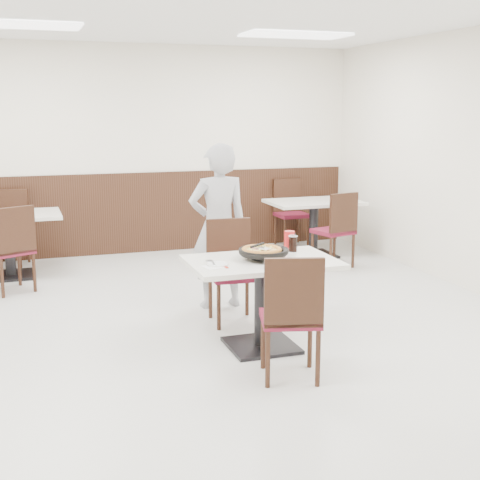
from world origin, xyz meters
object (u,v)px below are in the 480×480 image
object	(u,v)px
pizza_pan	(264,254)
side_plate	(217,264)
cola_glass	(293,244)
bg_chair_right_near	(333,229)
red_cup	(289,240)
chair_near	(290,316)
bg_chair_right_far	(292,213)
diner_person	(218,226)
bg_chair_left_near	(9,249)
bg_table_right	(313,228)
bg_chair_left_far	(8,229)
chair_far	(233,273)
bg_table_left	(9,246)
pizza	(262,252)
main_table	(262,304)

from	to	relation	value
pizza_pan	side_plate	bearing A→B (deg)	-168.53
cola_glass	bg_chair_right_near	bearing A→B (deg)	56.00
pizza_pan	red_cup	world-z (taller)	red_cup
chair_near	side_plate	xyz separation A→B (m)	(-0.38, 0.58, 0.28)
bg_chair_right_near	bg_chair_right_far	xyz separation A→B (m)	(0.02, 1.37, 0.00)
diner_person	bg_chair_right_far	distance (m)	3.17
pizza_pan	bg_chair_right_far	bearing A→B (deg)	63.87
bg_chair_left_near	chair_near	bearing A→B (deg)	-82.87
red_cup	bg_table_right	distance (m)	3.17
diner_person	bg_chair_left_far	size ratio (longest dim) A/B	1.72
side_plate	diner_person	bearing A→B (deg)	72.85
side_plate	bg_table_right	distance (m)	3.91
side_plate	diner_person	world-z (taller)	diner_person
side_plate	bg_chair_right_near	xyz separation A→B (m)	(2.25, 2.49, -0.28)
pizza_pan	bg_chair_left_far	bearing A→B (deg)	118.08
pizza_pan	bg_chair_left_near	distance (m)	3.19
bg_chair_left_near	pizza_pan	bearing A→B (deg)	-75.94
chair_near	chair_far	distance (m)	1.36
bg_table_right	chair_far	bearing A→B (deg)	-128.81
side_plate	bg_table_left	bearing A→B (deg)	115.91
bg_table_left	pizza	bearing A→B (deg)	-57.74
main_table	bg_table_right	xyz separation A→B (m)	(1.88, 3.07, 0.00)
chair_near	bg_chair_right_far	bearing A→B (deg)	82.22
bg_chair_right_far	main_table	bearing A→B (deg)	63.05
bg_chair_right_near	chair_near	bearing A→B (deg)	-134.98
main_table	chair_near	bearing A→B (deg)	-91.87
main_table	bg_table_right	world-z (taller)	same
main_table	bg_table_right	distance (m)	3.60
side_plate	bg_chair_left_far	size ratio (longest dim) A/B	0.18
chair_near	bg_chair_left_far	size ratio (longest dim) A/B	1.00
red_cup	bg_chair_left_near	distance (m)	3.21
chair_far	pizza	bearing A→B (deg)	95.76
chair_far	pizza	size ratio (longest dim) A/B	3.17
pizza	bg_chair_left_near	world-z (taller)	bg_chair_left_near
main_table	cola_glass	xyz separation A→B (m)	(0.36, 0.21, 0.44)
cola_glass	diner_person	distance (m)	1.09
bg_chair_left_near	bg_chair_right_far	size ratio (longest dim) A/B	1.00
main_table	chair_near	size ratio (longest dim) A/B	1.26
bg_chair_left_far	bg_table_right	distance (m)	3.94
diner_person	bg_chair_left_far	world-z (taller)	diner_person
pizza	pizza_pan	bearing A→B (deg)	-53.02
chair_near	bg_chair_left_far	distance (m)	4.84
chair_near	bg_chair_left_near	distance (m)	3.69
red_cup	side_plate	bearing A→B (deg)	-153.01
pizza_pan	side_plate	world-z (taller)	pizza_pan
side_plate	red_cup	world-z (taller)	red_cup
main_table	pizza_pan	size ratio (longest dim) A/B	3.26
main_table	cola_glass	world-z (taller)	cola_glass
diner_person	bg_chair_left_near	world-z (taller)	diner_person
cola_glass	bg_table_right	world-z (taller)	cola_glass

